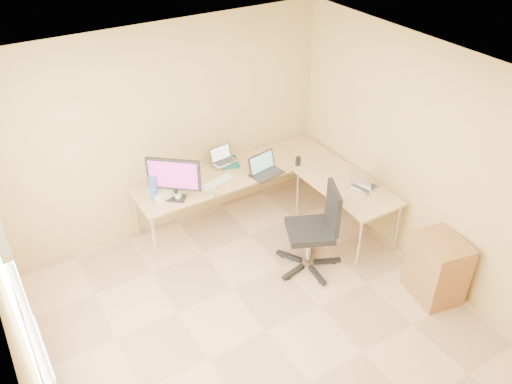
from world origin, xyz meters
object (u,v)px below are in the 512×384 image
laptop_center (224,156)px  cabinet (437,269)px  laptop_black (267,166)px  keyboard (217,182)px  mug (178,195)px  laptop_return (366,178)px  desk_fan (174,179)px  office_chair (309,232)px  desk_return (345,210)px  water_bottle (153,189)px  monitor (174,179)px  desk_main (237,195)px

laptop_center → cabinet: (1.20, -2.55, -0.51)m
laptop_black → keyboard: laptop_black is taller
mug → laptop_return: bearing=-25.2°
desk_fan → laptop_return: size_ratio=0.80×
mug → office_chair: size_ratio=0.09×
office_chair → laptop_black: bearing=111.7°
desk_return → mug: mug is taller
keyboard → water_bottle: (-0.79, 0.06, 0.14)m
office_chair → mug: bearing=160.5°
cabinet → laptop_return: bearing=101.2°
office_chair → cabinet: office_chair is taller
desk_return → office_chair: office_chair is taller
laptop_black → office_chair: 1.05m
desk_fan → laptop_return: desk_fan is taller
laptop_black → keyboard: bearing=155.5°
monitor → cabinet: 3.05m
desk_return → monitor: (-1.88, 0.83, 0.63)m
laptop_return → cabinet: size_ratio=0.48×
keyboard → water_bottle: 0.81m
monitor → office_chair: 1.65m
desk_return → desk_fan: (-1.80, 1.02, 0.51)m
desk_return → laptop_black: bearing=133.5°
desk_return → laptop_center: 1.67m
mug → water_bottle: size_ratio=0.33×
desk_return → laptop_black: size_ratio=3.22×
laptop_black → desk_fan: desk_fan is taller
desk_fan → laptop_black: bearing=-28.6°
laptop_black → desk_return: bearing=-57.2°
mug → desk_fan: (0.06, 0.20, 0.10)m
laptop_center → desk_return: bearing=-55.8°
laptop_return → water_bottle: bearing=50.4°
desk_return → laptop_return: bearing=-39.3°
monitor → desk_fan: (0.08, 0.19, -0.12)m
desk_main → office_chair: (0.23, -1.26, 0.14)m
keyboard → desk_return: bearing=-48.2°
laptop_return → cabinet: (0.00, -1.22, -0.49)m
laptop_center → cabinet: 2.86m
desk_fan → laptop_return: (1.95, -1.15, -0.02)m
water_bottle → mug: bearing=-26.8°
laptop_black → cabinet: size_ratio=0.53×
desk_fan → cabinet: desk_fan is taller
keyboard → laptop_return: (1.46, -1.01, 0.11)m
laptop_center → desk_fan: desk_fan is taller
desk_return → laptop_center: size_ratio=4.26×
laptop_black → laptop_return: size_ratio=1.11×
laptop_center → mug: laptop_center is taller
desk_return → laptop_center: bearing=131.1°
desk_fan → laptop_return: 2.27m
office_chair → cabinet: bearing=-25.8°
desk_main → desk_return: same height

